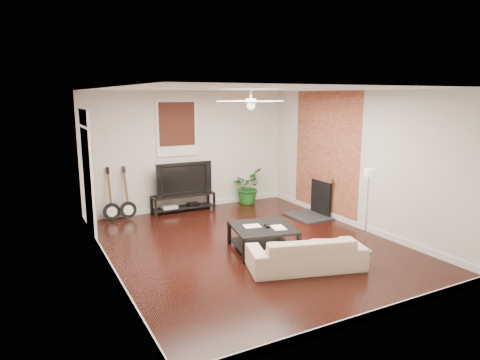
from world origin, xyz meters
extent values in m
cube|color=black|center=(0.00, 0.00, 0.00)|extent=(5.00, 6.00, 0.01)
cube|color=white|center=(0.00, 0.00, 2.80)|extent=(5.00, 6.00, 0.01)
cube|color=silver|center=(0.00, 3.00, 1.40)|extent=(5.00, 0.01, 2.80)
cube|color=silver|center=(0.00, -3.00, 1.40)|extent=(5.00, 0.01, 2.80)
cube|color=silver|center=(-2.50, 0.00, 1.40)|extent=(0.01, 6.00, 2.80)
cube|color=silver|center=(2.50, 0.00, 1.40)|extent=(0.01, 6.00, 2.80)
cube|color=#9C4932|center=(2.49, 1.00, 1.40)|extent=(0.02, 2.20, 2.80)
cube|color=black|center=(2.20, 1.00, 0.46)|extent=(0.80, 1.10, 0.92)
cube|color=#36170E|center=(-0.30, 2.97, 1.95)|extent=(1.00, 0.06, 1.30)
cube|color=white|center=(-2.46, 1.90, 1.25)|extent=(0.08, 1.00, 2.50)
cube|color=black|center=(-0.26, 2.78, 0.21)|extent=(1.49, 0.40, 0.42)
imported|color=black|center=(-0.26, 2.80, 0.80)|extent=(1.34, 0.18, 0.77)
cube|color=black|center=(0.08, -0.31, 0.22)|extent=(1.23, 1.23, 0.43)
imported|color=tan|center=(0.26, -1.33, 0.27)|extent=(1.95, 1.19, 0.53)
imported|color=#1C621D|center=(1.42, 2.73, 0.44)|extent=(1.03, 1.05, 0.88)
camera|label=1|loc=(-3.60, -6.43, 2.69)|focal=31.69mm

